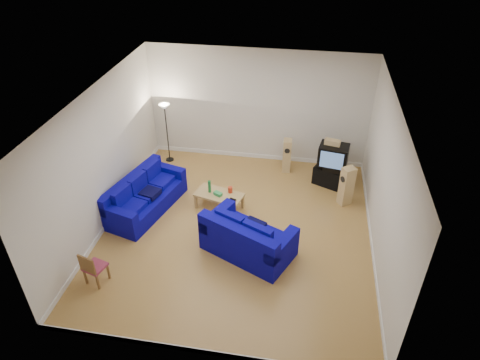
% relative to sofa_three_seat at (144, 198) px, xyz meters
% --- Properties ---
extents(room, '(6.01, 6.51, 3.21)m').
position_rel_sofa_three_seat_xyz_m(room, '(2.35, -0.40, 1.23)').
color(room, olive).
rests_on(room, ground).
extents(sofa_three_seat, '(1.51, 2.39, 0.86)m').
position_rel_sofa_three_seat_xyz_m(sofa_three_seat, '(0.00, 0.00, 0.00)').
color(sofa_three_seat, '#0C0969').
rests_on(sofa_three_seat, ground).
extents(sofa_loveseat, '(2.13, 1.73, 0.93)m').
position_rel_sofa_three_seat_xyz_m(sofa_loveseat, '(2.69, -1.12, 0.03)').
color(sofa_loveseat, '#0C0969').
rests_on(sofa_loveseat, ground).
extents(coffee_table, '(1.24, 0.84, 0.41)m').
position_rel_sofa_three_seat_xyz_m(coffee_table, '(1.79, 0.33, 0.04)').
color(coffee_table, tan).
rests_on(coffee_table, ground).
extents(bottle, '(0.08, 0.08, 0.32)m').
position_rel_sofa_three_seat_xyz_m(bottle, '(1.55, 0.38, 0.25)').
color(bottle, '#197233').
rests_on(bottle, coffee_table).
extents(tissue_box, '(0.23, 0.19, 0.08)m').
position_rel_sofa_three_seat_xyz_m(tissue_box, '(1.77, 0.28, 0.14)').
color(tissue_box, green).
rests_on(tissue_box, coffee_table).
extents(red_canister, '(0.13, 0.13, 0.15)m').
position_rel_sofa_three_seat_xyz_m(red_canister, '(2.04, 0.44, 0.17)').
color(red_canister, red).
rests_on(red_canister, coffee_table).
extents(remote, '(0.17, 0.11, 0.02)m').
position_rel_sofa_three_seat_xyz_m(remote, '(2.16, 0.16, 0.11)').
color(remote, black).
rests_on(remote, coffee_table).
extents(tv_stand, '(0.92, 0.74, 0.50)m').
position_rel_sofa_three_seat_xyz_m(tv_stand, '(4.44, 1.82, -0.07)').
color(tv_stand, black).
rests_on(tv_stand, ground).
extents(av_receiver, '(0.56, 0.50, 0.11)m').
position_rel_sofa_three_seat_xyz_m(av_receiver, '(4.49, 1.76, 0.23)').
color(av_receiver, black).
rests_on(av_receiver, tv_stand).
extents(television, '(0.80, 0.65, 0.56)m').
position_rel_sofa_three_seat_xyz_m(television, '(4.45, 1.82, 0.56)').
color(television, black).
rests_on(television, av_receiver).
extents(centre_speaker, '(0.42, 0.24, 0.14)m').
position_rel_sofa_three_seat_xyz_m(centre_speaker, '(4.39, 1.87, 0.91)').
color(centre_speaker, tan).
rests_on(centre_speaker, television).
extents(speaker_left, '(0.23, 0.31, 0.96)m').
position_rel_sofa_three_seat_xyz_m(speaker_left, '(3.26, 2.30, 0.16)').
color(speaker_left, tan).
rests_on(speaker_left, ground).
extents(speaker_right, '(0.38, 0.37, 1.02)m').
position_rel_sofa_three_seat_xyz_m(speaker_right, '(4.80, 1.04, 0.19)').
color(speaker_right, tan).
rests_on(speaker_right, ground).
extents(floor_lamp, '(0.30, 0.30, 1.73)m').
position_rel_sofa_three_seat_xyz_m(floor_lamp, '(-0.10, 2.30, 1.11)').
color(floor_lamp, black).
rests_on(floor_lamp, ground).
extents(dining_chair, '(0.47, 0.47, 0.79)m').
position_rel_sofa_three_seat_xyz_m(dining_chair, '(-0.11, -2.47, 0.12)').
color(dining_chair, brown).
rests_on(dining_chair, ground).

